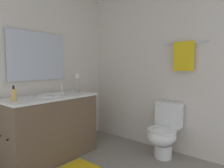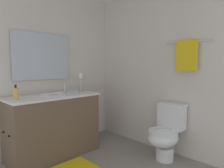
# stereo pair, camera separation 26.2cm
# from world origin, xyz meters

# --- Properties ---
(wall_back) EXTENTS (2.73, 0.04, 2.45)m
(wall_back) POSITION_xyz_m (0.00, 1.38, 1.23)
(wall_back) COLOR silver
(wall_back) RESTS_ON ground
(wall_left) EXTENTS (0.04, 2.75, 2.45)m
(wall_left) POSITION_xyz_m (-1.37, 0.00, 1.23)
(wall_left) COLOR silver
(wall_left) RESTS_ON ground
(vanity_cabinet) EXTENTS (0.58, 1.25, 0.87)m
(vanity_cabinet) POSITION_xyz_m (-1.04, 0.08, 0.44)
(vanity_cabinet) COLOR brown
(vanity_cabinet) RESTS_ON ground
(sink_basin) EXTENTS (0.40, 0.40, 0.24)m
(sink_basin) POSITION_xyz_m (-1.04, 0.08, 0.83)
(sink_basin) COLOR white
(sink_basin) RESTS_ON vanity_cabinet
(mirror) EXTENTS (0.02, 0.86, 0.68)m
(mirror) POSITION_xyz_m (-1.32, 0.08, 1.41)
(mirror) COLOR silver
(candle_holder_tall) EXTENTS (0.09, 0.09, 0.29)m
(candle_holder_tall) POSITION_xyz_m (-1.07, 0.59, 1.02)
(candle_holder_tall) COLOR #B7B2A5
(candle_holder_tall) RESTS_ON vanity_cabinet
(soap_bottle) EXTENTS (0.06, 0.06, 0.18)m
(soap_bottle) POSITION_xyz_m (-1.00, -0.42, 0.94)
(soap_bottle) COLOR #E5B259
(soap_bottle) RESTS_ON vanity_cabinet
(toilet) EXTENTS (0.39, 0.54, 0.75)m
(toilet) POSITION_xyz_m (0.14, 1.09, 0.37)
(toilet) COLOR white
(toilet) RESTS_ON ground
(towel_bar) EXTENTS (0.62, 0.02, 0.02)m
(towel_bar) POSITION_xyz_m (0.31, 1.32, 1.58)
(towel_bar) COLOR silver
(towel_near_vanity) EXTENTS (0.28, 0.03, 0.40)m
(towel_near_vanity) POSITION_xyz_m (0.31, 1.30, 1.40)
(towel_near_vanity) COLOR yellow
(towel_near_vanity) RESTS_ON towel_bar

